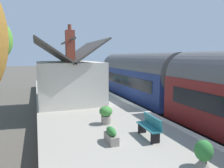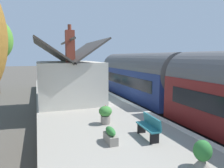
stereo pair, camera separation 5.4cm
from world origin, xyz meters
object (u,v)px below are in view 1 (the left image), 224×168
bench_platform_end (150,126)px  planter_edge_near (106,114)px  bench_mid_platform (78,83)px  planter_under_sign (88,81)px  bench_near_building (74,80)px  planter_by_door (203,154)px  planter_edge_far (111,135)px  station_building (68,79)px

bench_platform_end → planter_edge_near: bearing=25.8°
bench_mid_platform → planter_edge_near: 12.02m
bench_mid_platform → bench_platform_end: same height
planter_under_sign → bench_near_building: bearing=80.2°
bench_mid_platform → planter_by_door: 16.69m
bench_mid_platform → planter_edge_far: bearing=174.0°
bench_mid_platform → planter_under_sign: size_ratio=1.68×
planter_edge_far → planter_edge_near: bearing=-13.1°
station_building → bench_platform_end: 8.61m
bench_near_building → bench_mid_platform: bearing=178.5°
bench_near_building → planter_under_sign: size_ratio=1.69×
planter_edge_near → planter_under_sign: bearing=-10.0°
bench_mid_platform → planter_by_door: size_ratio=1.73×
bench_mid_platform → planter_by_door: (-16.69, -0.45, -0.07)m
station_building → planter_edge_far: station_building is taller
planter_edge_near → planter_under_sign: planter_edge_near is taller
station_building → bench_near_building: 8.78m
planter_by_door → planter_under_sign: bearing=-3.4°
bench_platform_end → station_building: bearing=13.2°
planter_edge_near → planter_edge_far: size_ratio=1.13×
bench_near_building → planter_under_sign: bearing=-99.8°
bench_near_building → bench_platform_end: 16.83m
bench_near_building → planter_under_sign: bench_near_building is taller
planter_edge_near → planter_by_door: bearing=-163.2°
bench_near_building → station_building: bearing=167.4°
bench_near_building → planter_edge_far: size_ratio=1.67×
planter_edge_far → bench_near_building: bearing=-5.3°
planter_edge_near → bench_mid_platform: bearing=-4.6°
bench_platform_end → planter_under_sign: size_ratio=1.69×
bench_mid_platform → planter_under_sign: bench_mid_platform is taller
bench_mid_platform → planter_under_sign: 2.83m
bench_mid_platform → bench_platform_end: (-14.21, -0.11, 0.00)m
station_building → planter_edge_near: (-6.09, -0.87, -1.04)m
bench_mid_platform → planter_edge_far: size_ratio=1.67×
bench_near_building → planter_edge_far: 16.83m
bench_near_building → planter_edge_near: bearing=175.9°
planter_edge_near → planter_edge_far: bearing=166.9°
planter_edge_far → station_building: bearing=2.5°
planter_under_sign → planter_edge_near: bearing=170.0°
bench_mid_platform → planter_by_door: bench_mid_platform is taller
station_building → planter_by_door: (-10.80, -2.29, -1.13)m
bench_near_building → planter_by_door: size_ratio=1.73×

